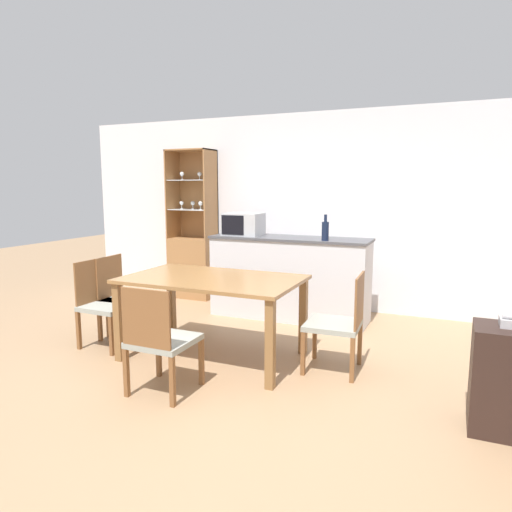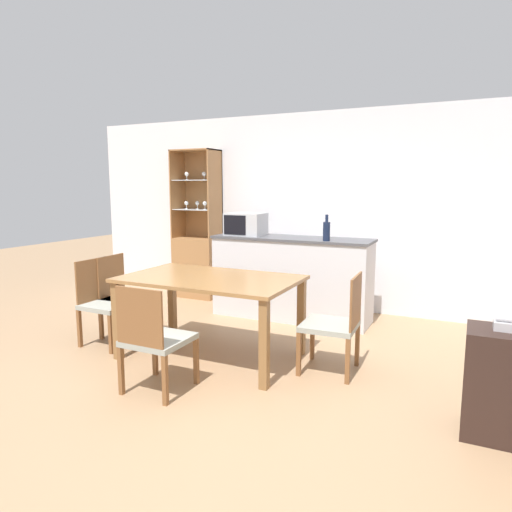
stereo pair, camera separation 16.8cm
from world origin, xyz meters
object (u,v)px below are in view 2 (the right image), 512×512
at_px(dining_chair_side_left_far, 125,296).
at_px(dining_chair_side_right_far, 335,323).
at_px(dining_table, 210,288).
at_px(wine_bottle, 327,231).
at_px(dining_chair_head_near, 155,338).
at_px(side_cabinet, 512,386).
at_px(microwave, 246,224).
at_px(dining_chair_side_left_near, 106,302).
at_px(display_cabinet, 198,255).

bearing_deg(dining_chair_side_left_far, dining_chair_side_right_far, 86.24).
distance_m(dining_table, wine_bottle, 1.58).
height_order(dining_chair_side_right_far, wine_bottle, wine_bottle).
height_order(dining_chair_head_near, side_cabinet, dining_chair_head_near).
bearing_deg(side_cabinet, microwave, 146.05).
distance_m(dining_chair_head_near, microwave, 2.47).
relative_size(dining_chair_side_left_near, wine_bottle, 2.96).
bearing_deg(dining_chair_side_right_far, dining_chair_side_left_far, 87.72).
distance_m(dining_chair_side_left_far, wine_bottle, 2.32).
bearing_deg(wine_bottle, dining_chair_head_near, -107.89).
relative_size(dining_chair_side_left_far, wine_bottle, 2.96).
distance_m(dining_table, dining_chair_side_left_far, 1.19).
bearing_deg(dining_chair_side_left_far, dining_table, 79.05).
distance_m(dining_chair_side_right_far, microwave, 2.17).
relative_size(dining_table, dining_chair_side_right_far, 1.87).
bearing_deg(microwave, wine_bottle, -8.23).
distance_m(wine_bottle, side_cabinet, 2.60).
bearing_deg(dining_chair_head_near, dining_table, 90.02).
xyz_separation_m(dining_table, dining_chair_head_near, (-0.00, -0.84, -0.23)).
relative_size(dining_chair_head_near, wine_bottle, 2.96).
xyz_separation_m(dining_chair_head_near, microwave, (-0.38, 2.34, 0.70)).
relative_size(dining_table, dining_chair_head_near, 1.87).
height_order(dining_table, dining_chair_side_left_far, dining_chair_side_left_far).
relative_size(display_cabinet, side_cabinet, 2.99).
distance_m(dining_chair_side_left_near, dining_chair_head_near, 1.35).
bearing_deg(dining_chair_side_left_far, dining_chair_head_near, 45.86).
bearing_deg(microwave, dining_chair_side_left_near, -115.11).
distance_m(dining_chair_side_left_near, side_cabinet, 3.63).
relative_size(dining_table, wine_bottle, 5.52).
height_order(display_cabinet, dining_chair_side_right_far, display_cabinet).
xyz_separation_m(dining_chair_side_left_near, wine_bottle, (1.86, 1.49, 0.68)).
bearing_deg(microwave, side_cabinet, -33.95).
bearing_deg(dining_chair_side_left_far, dining_chair_side_left_near, -3.91).
bearing_deg(dining_table, dining_chair_head_near, -90.00).
bearing_deg(wine_bottle, dining_chair_side_left_near, -141.31).
xyz_separation_m(dining_table, dining_chair_side_left_near, (-1.16, -0.15, -0.23)).
bearing_deg(display_cabinet, side_cabinet, -31.87).
xyz_separation_m(dining_table, dining_chair_side_right_far, (1.16, 0.15, -0.23)).
bearing_deg(dining_chair_side_right_far, dining_chair_head_near, 127.98).
bearing_deg(dining_chair_head_near, dining_chair_side_right_far, 40.43).
relative_size(dining_chair_side_right_far, side_cabinet, 1.23).
bearing_deg(microwave, dining_chair_side_right_far, -41.30).
bearing_deg(wine_bottle, dining_chair_side_left_far, -147.14).
bearing_deg(dining_table, dining_chair_side_left_near, -172.83).
bearing_deg(dining_chair_side_left_near, dining_chair_side_left_far, -178.93).
distance_m(display_cabinet, dining_chair_side_left_far, 1.88).
relative_size(dining_chair_head_near, dining_chair_side_right_far, 1.00).
relative_size(wine_bottle, side_cabinet, 0.42).
bearing_deg(wine_bottle, side_cabinet, -45.01).
bearing_deg(side_cabinet, dining_chair_side_right_far, 156.69).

